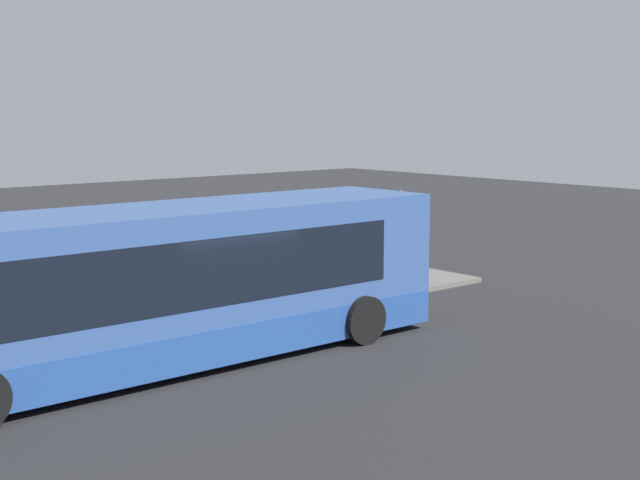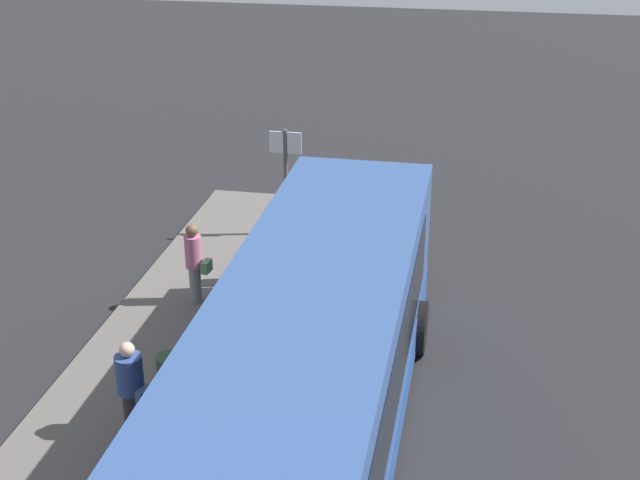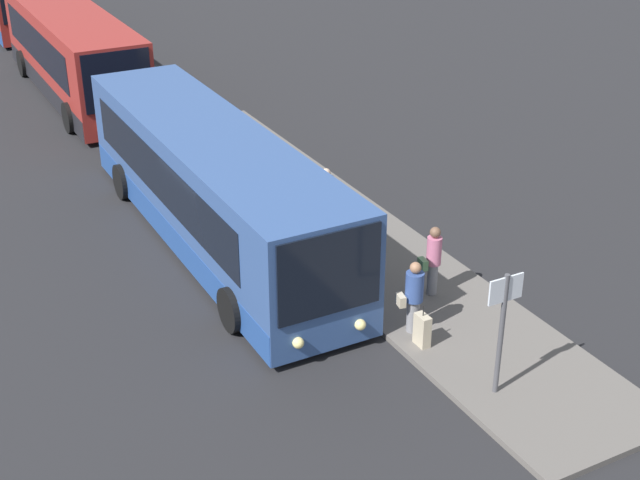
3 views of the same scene
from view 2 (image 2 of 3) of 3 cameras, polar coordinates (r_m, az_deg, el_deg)
name	(u,v)px [view 2 (image 2 of 3)]	position (r m, az deg, el deg)	size (l,w,h in m)	color
ground	(330,444)	(14.18, 0.62, -12.92)	(80.00, 80.00, 0.00)	#232326
platform	(132,417)	(14.95, -11.95, -11.04)	(20.00, 3.29, 0.13)	#605B56
bus_lead	(300,405)	(12.43, -1.28, -10.54)	(12.24, 2.88, 2.97)	#33518C
passenger_boarding	(131,385)	(14.07, -11.99, -9.09)	(0.58, 0.69, 1.58)	#2D2D33
passenger_waiting	(270,244)	(18.31, -3.24, -0.26)	(0.45, 0.61, 1.63)	gray
passenger_with_bags	(195,260)	(17.67, -8.03, -1.28)	(0.37, 0.54, 1.67)	gray
suitcase	(282,256)	(18.98, -2.47, -1.05)	(0.38, 0.21, 0.94)	beige
sign_post	(286,168)	(20.36, -2.21, 4.61)	(0.10, 0.74, 2.54)	#4C4C51
trash_bin	(170,373)	(15.21, -9.59, -8.40)	(0.44, 0.44, 0.65)	#2D4C33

